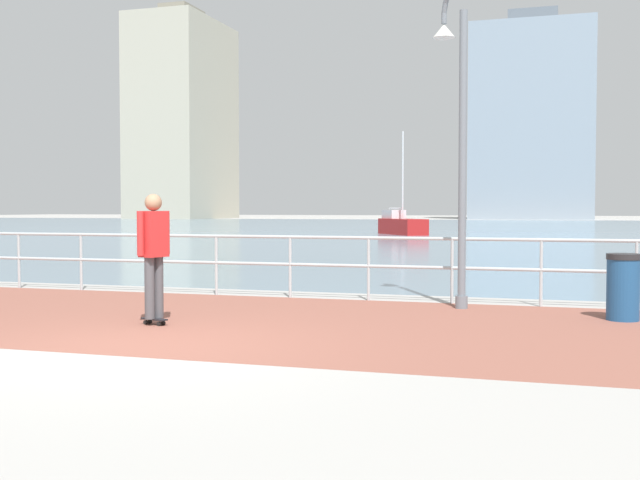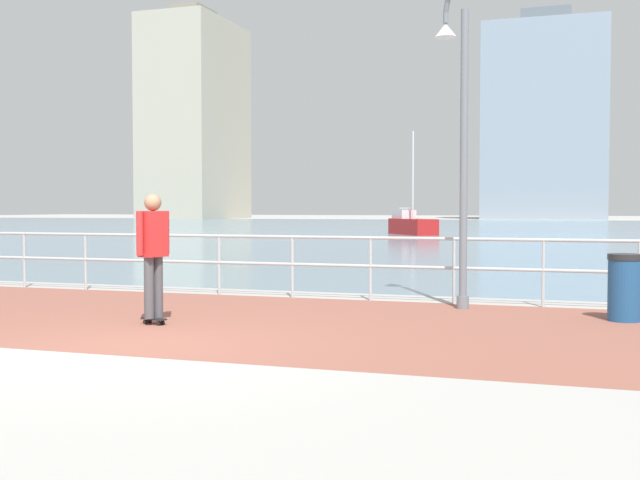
{
  "view_description": "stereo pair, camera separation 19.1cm",
  "coord_description": "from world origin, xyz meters",
  "px_view_note": "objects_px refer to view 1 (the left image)",
  "views": [
    {
      "loc": [
        4.51,
        -7.73,
        1.57
      ],
      "look_at": [
        1.17,
        3.06,
        1.1
      ],
      "focal_mm": 44.07,
      "sensor_mm": 36.0,
      "label": 1
    },
    {
      "loc": [
        4.69,
        -7.67,
        1.57
      ],
      "look_at": [
        1.17,
        3.06,
        1.1
      ],
      "focal_mm": 44.07,
      "sensor_mm": 36.0,
      "label": 2
    }
  ],
  "objects_px": {
    "lamppost": "(457,124)",
    "trash_bin": "(623,287)",
    "sailboat_navy": "(401,225)",
    "skateboarder": "(154,246)"
  },
  "relations": [
    {
      "from": "lamppost",
      "to": "skateboarder",
      "type": "xyz_separation_m",
      "value": [
        -3.6,
        -3.06,
        -1.81
      ]
    },
    {
      "from": "trash_bin",
      "to": "sailboat_navy",
      "type": "height_order",
      "value": "sailboat_navy"
    },
    {
      "from": "lamppost",
      "to": "sailboat_navy",
      "type": "height_order",
      "value": "sailboat_navy"
    },
    {
      "from": "lamppost",
      "to": "trash_bin",
      "type": "xyz_separation_m",
      "value": [
        2.41,
        -0.76,
        -2.4
      ]
    },
    {
      "from": "skateboarder",
      "to": "trash_bin",
      "type": "height_order",
      "value": "skateboarder"
    },
    {
      "from": "skateboarder",
      "to": "sailboat_navy",
      "type": "height_order",
      "value": "sailboat_navy"
    },
    {
      "from": "lamppost",
      "to": "skateboarder",
      "type": "relative_size",
      "value": 2.96
    },
    {
      "from": "sailboat_navy",
      "to": "skateboarder",
      "type": "bearing_deg",
      "value": -83.96
    },
    {
      "from": "lamppost",
      "to": "trash_bin",
      "type": "distance_m",
      "value": 3.48
    },
    {
      "from": "trash_bin",
      "to": "sailboat_navy",
      "type": "distance_m",
      "value": 35.03
    }
  ]
}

